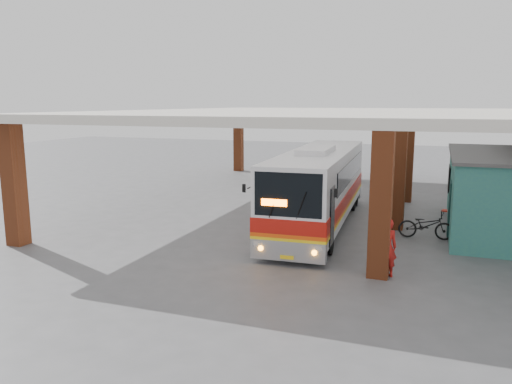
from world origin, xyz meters
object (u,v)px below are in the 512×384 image
Objects in this scene: coach_bus at (319,186)px; pedestrian at (386,247)px; red_chair at (449,208)px; motorcycle at (426,225)px.

pedestrian is (3.24, -5.40, -0.77)m from coach_bus.
red_chair is (5.09, 3.81, -1.31)m from coach_bus.
red_chair is at bearing -13.53° from motorcycle.
motorcycle is 2.73× the size of red_chair.
pedestrian is (-0.99, -4.74, 0.36)m from motorcycle.
coach_bus is at bearing 78.56° from motorcycle.
pedestrian reaches higher than red_chair.
pedestrian is at bearing -62.20° from coach_bus.
coach_bus reaches higher than pedestrian.
motorcycle reaches higher than red_chair.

